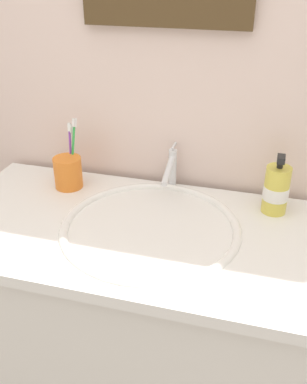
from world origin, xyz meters
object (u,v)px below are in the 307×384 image
object	(u,v)px
toothbrush_purple	(70,149)
toothbrush_green	(73,147)
toothbrush_white	(71,149)
soap_dispenser	(276,190)
faucet	(171,168)
toothbrush_cup	(68,172)

from	to	relation	value
toothbrush_purple	toothbrush_green	xyz separation A→B (m)	(0.01, -0.00, 0.01)
toothbrush_white	soap_dispenser	bearing A→B (deg)	-2.05
faucet	soap_dispenser	size ratio (longest dim) A/B	0.87
toothbrush_purple	soap_dispenser	world-z (taller)	toothbrush_purple
toothbrush_white	soap_dispenser	world-z (taller)	toothbrush_white
faucet	toothbrush_cup	xyz separation A→B (m)	(-0.30, -0.07, -0.02)
toothbrush_purple	toothbrush_cup	bearing A→B (deg)	-85.04
toothbrush_green	toothbrush_purple	bearing A→B (deg)	168.46
toothbrush_cup	toothbrush_green	xyz separation A→B (m)	(0.01, 0.03, 0.07)
toothbrush_purple	soap_dispenser	bearing A→B (deg)	-1.80
toothbrush_cup	toothbrush_green	distance (m)	0.08
faucet	toothbrush_purple	bearing A→B (deg)	-173.11
toothbrush_white	toothbrush_green	xyz separation A→B (m)	(0.01, -0.00, 0.01)
toothbrush_purple	toothbrush_green	distance (m)	0.01
faucet	toothbrush_purple	xyz separation A→B (m)	(-0.30, -0.04, 0.04)
toothbrush_cup	soap_dispenser	size ratio (longest dim) A/B	0.55
faucet	toothbrush_white	world-z (taller)	toothbrush_white
toothbrush_cup	soap_dispenser	world-z (taller)	soap_dispenser
toothbrush_cup	faucet	bearing A→B (deg)	13.66
toothbrush_cup	toothbrush_white	distance (m)	0.07
soap_dispenser	toothbrush_purple	bearing A→B (deg)	178.20
toothbrush_purple	faucet	bearing A→B (deg)	6.89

